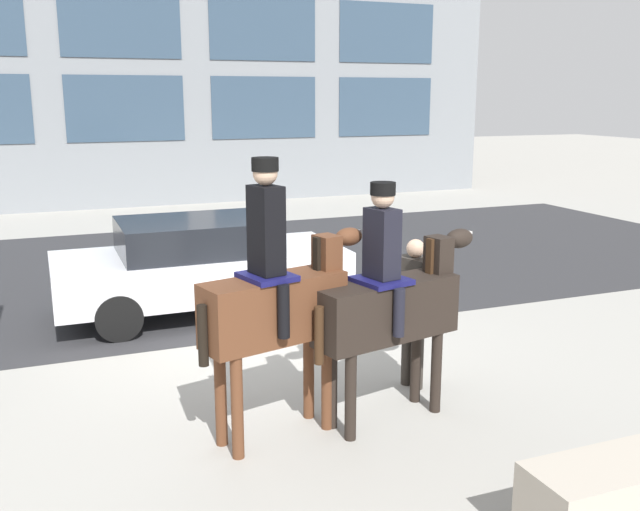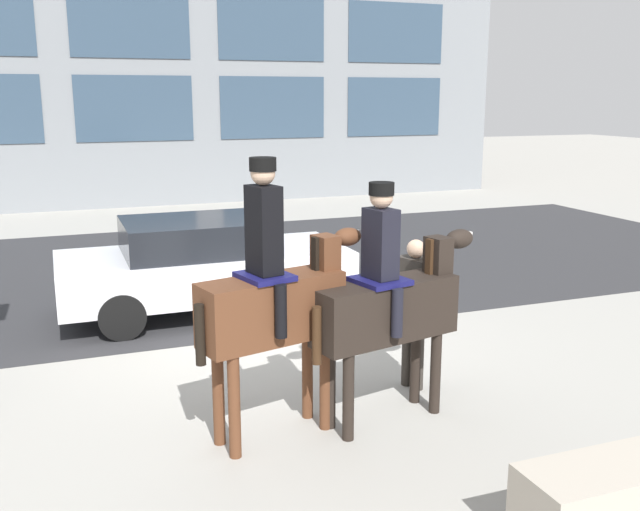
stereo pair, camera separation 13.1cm
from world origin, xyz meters
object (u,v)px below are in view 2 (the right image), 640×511
at_px(mounted_horse_companion, 389,302).
at_px(street_car_near_lane, 203,264).
at_px(mounted_horse_lead, 274,300).
at_px(pedestrian_bystander, 414,302).

height_order(mounted_horse_companion, street_car_near_lane, mounted_horse_companion).
xyz_separation_m(mounted_horse_lead, mounted_horse_companion, (1.14, -0.05, -0.13)).
bearing_deg(street_car_near_lane, pedestrian_bystander, -66.60).
bearing_deg(street_car_near_lane, mounted_horse_companion, -77.19).
height_order(pedestrian_bystander, street_car_near_lane, pedestrian_bystander).
distance_m(mounted_horse_companion, pedestrian_bystander, 0.89).
xyz_separation_m(mounted_horse_lead, pedestrian_bystander, (1.75, 0.56, -0.36)).
bearing_deg(street_car_near_lane, mounted_horse_lead, -92.45).
bearing_deg(mounted_horse_companion, pedestrian_bystander, 32.31).
relative_size(mounted_horse_lead, mounted_horse_companion, 1.11).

